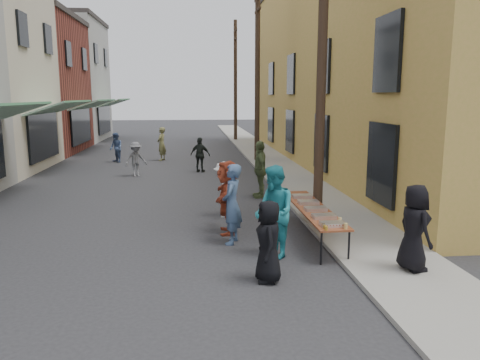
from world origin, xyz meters
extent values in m
plane|color=#28282B|center=(0.00, 0.00, 0.00)|extent=(120.00, 120.00, 0.00)
cube|color=gray|center=(5.00, 15.00, 0.05)|extent=(2.20, 60.00, 0.10)
cube|color=maroon|center=(-10.00, 21.00, 4.00)|extent=(8.00, 8.00, 8.00)
cube|color=gray|center=(-10.00, 29.00, 4.50)|extent=(8.00, 8.00, 9.00)
cube|color=#B2983F|center=(11.10, 14.00, 5.00)|extent=(10.00, 28.00, 10.00)
cylinder|color=#2D2116|center=(4.30, 3.00, 4.50)|extent=(0.26, 0.26, 9.00)
cylinder|color=#2D2116|center=(4.30, 15.00, 4.50)|extent=(0.26, 0.26, 9.00)
cylinder|color=#2D2116|center=(4.30, 27.00, 4.50)|extent=(0.26, 0.26, 9.00)
cube|color=brown|center=(3.80, 1.67, 0.73)|extent=(0.70, 4.00, 0.04)
cylinder|color=black|center=(3.51, -0.21, 0.35)|extent=(0.04, 0.04, 0.71)
cylinder|color=black|center=(4.09, -0.21, 0.35)|extent=(0.04, 0.04, 0.71)
cylinder|color=black|center=(3.51, 3.55, 0.35)|extent=(0.04, 0.04, 0.71)
cylinder|color=black|center=(4.09, 3.55, 0.35)|extent=(0.04, 0.04, 0.71)
cube|color=maroon|center=(3.80, 0.02, 0.79)|extent=(0.50, 0.33, 0.08)
cube|color=#B2B2B7|center=(3.80, 0.67, 0.79)|extent=(0.50, 0.33, 0.08)
cube|color=tan|center=(3.80, 1.37, 0.79)|extent=(0.50, 0.33, 0.08)
cube|color=#B2B2B7|center=(3.80, 2.07, 0.79)|extent=(0.50, 0.33, 0.08)
cube|color=tan|center=(3.80, 2.77, 0.79)|extent=(0.50, 0.33, 0.08)
cylinder|color=#A57F26|center=(3.58, -0.28, 0.79)|extent=(0.07, 0.07, 0.08)
cylinder|color=#A57F26|center=(3.58, -0.18, 0.79)|extent=(0.07, 0.07, 0.08)
cylinder|color=#A57F26|center=(3.58, -0.08, 0.79)|extent=(0.07, 0.07, 0.08)
cylinder|color=tan|center=(4.00, -0.23, 0.81)|extent=(0.08, 0.08, 0.12)
imported|color=black|center=(2.30, -0.94, 0.77)|extent=(0.51, 0.77, 1.54)
imported|color=#41597D|center=(1.82, 1.40, 0.94)|extent=(0.63, 0.78, 1.88)
imported|color=teal|center=(2.63, 0.38, 0.99)|extent=(0.95, 1.11, 1.98)
imported|color=white|center=(1.81, 3.94, 0.79)|extent=(0.70, 1.08, 1.58)
imported|color=#516339|center=(3.20, 6.36, 0.96)|extent=(0.50, 1.14, 1.93)
imported|color=#9D3B22|center=(1.79, 2.26, 0.92)|extent=(0.69, 1.75, 1.84)
imported|color=black|center=(5.12, -0.91, 0.94)|extent=(0.66, 0.89, 1.67)
imported|color=slate|center=(-1.48, 11.08, 0.74)|extent=(1.10, 0.94, 1.48)
imported|color=black|center=(1.29, 11.94, 0.79)|extent=(1.00, 0.72, 1.58)
imported|color=olive|center=(-0.69, 16.04, 0.89)|extent=(0.63, 0.76, 1.79)
imported|color=#445984|center=(-3.00, 15.56, 0.78)|extent=(0.91, 0.95, 1.55)
camera|label=1|loc=(0.93, -9.11, 3.40)|focal=35.00mm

